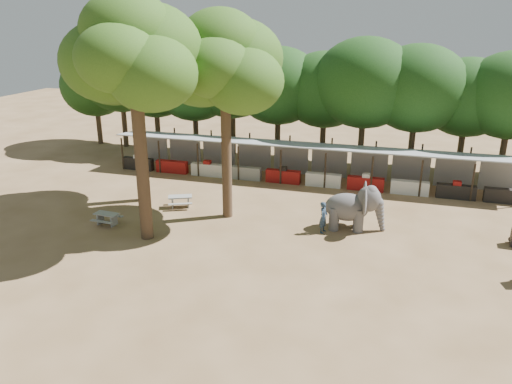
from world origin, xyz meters
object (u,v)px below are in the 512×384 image
(yard_tree_left, at_px, (132,65))
(picnic_table_near, at_px, (107,217))
(handler, at_px, (324,217))
(yard_tree_back, at_px, (223,63))
(yard_tree_center, at_px, (133,54))
(elephant, at_px, (354,207))
(picnic_table_far, at_px, (180,200))

(yard_tree_left, distance_m, picnic_table_near, 8.87)
(yard_tree_left, height_order, handler, yard_tree_left)
(yard_tree_back, xyz_separation_m, picnic_table_near, (-5.81, -3.28, -8.10))
(yard_tree_center, relative_size, elephant, 3.62)
(elephant, relative_size, picnic_table_far, 1.84)
(yard_tree_back, height_order, picnic_table_far, yard_tree_back)
(yard_tree_center, relative_size, yard_tree_back, 1.06)
(yard_tree_back, bearing_deg, picnic_table_near, -150.52)
(yard_tree_left, distance_m, picnic_table_far, 8.30)
(elephant, distance_m, picnic_table_near, 13.50)
(yard_tree_back, distance_m, handler, 9.65)
(handler, relative_size, picnic_table_far, 0.94)
(handler, bearing_deg, elephant, -46.06)
(elephant, distance_m, handler, 1.79)
(yard_tree_center, distance_m, handler, 12.50)
(yard_tree_back, xyz_separation_m, picnic_table_far, (-3.08, 0.36, -8.08))
(yard_tree_back, distance_m, picnic_table_near, 10.50)
(picnic_table_near, xyz_separation_m, picnic_table_far, (2.73, 3.64, 0.02))
(yard_tree_back, height_order, picnic_table_near, yard_tree_back)
(yard_tree_left, relative_size, picnic_table_near, 7.77)
(yard_tree_left, distance_m, handler, 14.00)
(yard_tree_left, distance_m, yard_tree_center, 5.92)
(yard_tree_left, height_order, picnic_table_far, yard_tree_left)
(yard_tree_left, xyz_separation_m, elephant, (13.26, -0.98, -6.94))
(yard_tree_left, height_order, yard_tree_back, yard_tree_back)
(yard_tree_center, bearing_deg, picnic_table_far, 91.03)
(picnic_table_far, bearing_deg, elephant, -26.30)
(yard_tree_back, bearing_deg, handler, -8.79)
(yard_tree_center, height_order, elephant, yard_tree_center)
(yard_tree_back, relative_size, picnic_table_near, 8.01)
(yard_tree_center, xyz_separation_m, handler, (8.77, 3.11, -8.35))
(elephant, xyz_separation_m, handler, (-1.49, -0.92, -0.41))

